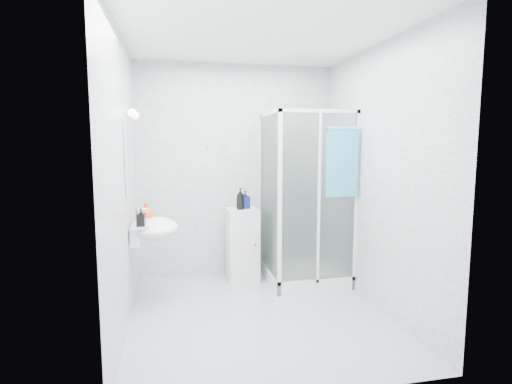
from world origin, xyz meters
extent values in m
cube|color=silver|center=(0.00, 0.00, 1.30)|extent=(2.40, 2.60, 2.60)
cube|color=#A6A8AB|center=(0.00, 0.00, 0.00)|extent=(2.40, 2.60, 0.01)
cube|color=white|center=(0.00, 0.00, 2.60)|extent=(2.40, 2.60, 0.01)
cube|color=silver|center=(0.75, 0.85, 0.06)|extent=(0.90, 0.90, 0.12)
cube|color=silver|center=(0.32, 0.85, 1.98)|extent=(0.04, 0.90, 0.04)
cube|color=silver|center=(0.75, 0.42, 1.98)|extent=(0.90, 0.04, 0.04)
cube|color=silver|center=(0.32, 0.42, 1.00)|extent=(0.04, 0.04, 2.00)
cube|color=white|center=(0.31, 0.85, 1.04)|extent=(0.02, 0.82, 1.84)
cube|color=white|center=(0.75, 0.41, 1.04)|extent=(0.82, 0.02, 1.84)
cube|color=silver|center=(0.75, 0.42, 1.04)|extent=(0.03, 0.04, 1.84)
cylinder|color=silver|center=(0.75, 1.24, 1.35)|extent=(0.02, 0.02, 1.00)
cylinder|color=silver|center=(0.75, 1.21, 1.82)|extent=(0.09, 0.05, 0.09)
cylinder|color=silver|center=(0.80, 1.27, 1.05)|extent=(0.12, 0.04, 0.12)
cylinder|color=silver|center=(1.03, 0.38, 1.78)|extent=(0.03, 0.05, 0.03)
cube|color=silver|center=(-1.14, 0.45, 0.75)|extent=(0.10, 0.40, 0.18)
ellipsoid|color=silver|center=(-0.96, 0.45, 0.80)|extent=(0.46, 0.56, 0.20)
cube|color=silver|center=(-1.08, 0.45, 0.85)|extent=(0.16, 0.50, 0.02)
cylinder|color=silver|center=(-1.14, 0.45, 0.93)|extent=(0.04, 0.04, 0.16)
cylinder|color=silver|center=(-1.09, 0.45, 0.99)|extent=(0.12, 0.02, 0.02)
cube|color=white|center=(-1.19, 0.45, 1.50)|extent=(0.02, 0.60, 0.70)
cylinder|color=silver|center=(-1.17, 0.29, 1.92)|extent=(0.05, 0.04, 0.04)
sphere|color=white|center=(-1.13, 0.29, 1.92)|extent=(0.08, 0.08, 0.08)
cylinder|color=silver|center=(-1.17, 0.61, 1.92)|extent=(0.05, 0.04, 0.04)
sphere|color=white|center=(-1.13, 0.61, 1.92)|extent=(0.08, 0.08, 0.08)
cylinder|color=silver|center=(-0.35, 1.27, 1.62)|extent=(0.02, 0.04, 0.02)
sphere|color=silver|center=(-0.35, 1.25, 1.62)|extent=(0.03, 0.03, 0.03)
cylinder|color=silver|center=(-0.15, 1.27, 1.62)|extent=(0.02, 0.04, 0.02)
sphere|color=silver|center=(-0.15, 1.25, 1.62)|extent=(0.03, 0.03, 0.03)
cube|color=silver|center=(0.03, 1.03, 0.43)|extent=(0.36, 0.36, 0.87)
cube|color=silver|center=(0.03, 0.85, 0.43)|extent=(0.32, 0.01, 0.74)
sphere|color=#D0461D|center=(0.14, 0.84, 0.48)|extent=(0.03, 0.03, 0.03)
cube|color=teal|center=(0.99, 0.36, 1.44)|extent=(0.35, 0.04, 0.72)
cylinder|color=teal|center=(0.99, 0.36, 1.79)|extent=(0.35, 0.05, 0.05)
imported|color=black|center=(0.00, 0.99, 1.00)|extent=(0.13, 0.13, 0.25)
imported|color=#0E1A56|center=(0.06, 1.05, 0.98)|extent=(0.11, 0.11, 0.22)
imported|color=red|center=(-1.05, 0.58, 0.95)|extent=(0.18, 0.18, 0.18)
imported|color=black|center=(-1.08, 0.26, 0.95)|extent=(0.08, 0.08, 0.17)
camera|label=1|loc=(-0.78, -3.59, 1.64)|focal=28.00mm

